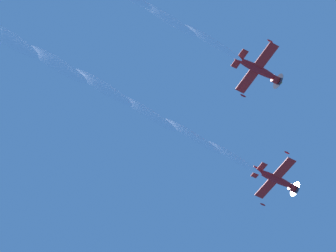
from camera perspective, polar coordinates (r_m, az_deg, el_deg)
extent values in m
ellipsoid|color=red|center=(92.64, 9.41, -4.60)|extent=(6.06, 4.58, 2.24)
cylinder|color=red|center=(94.05, 10.84, -5.34)|extent=(1.36, 1.63, 1.43)
cone|color=yellow|center=(94.36, 11.15, -5.50)|extent=(0.87, 0.91, 0.72)
cylinder|color=#3F3F47|center=(94.28, 11.08, -5.46)|extent=(1.39, 2.57, 2.86)
cube|color=red|center=(92.40, 9.36, -4.56)|extent=(5.62, 7.08, 3.15)
ellipsoid|color=red|center=(92.10, 8.31, -6.83)|extent=(0.88, 0.73, 0.43)
ellipsoid|color=red|center=(92.88, 10.40, -2.31)|extent=(0.88, 0.73, 0.43)
cube|color=red|center=(91.40, 7.99, -3.86)|extent=(2.34, 2.75, 1.23)
cube|color=red|center=(91.81, 7.83, -3.82)|extent=(1.04, 1.05, 1.20)
ellipsoid|color=#1E232D|center=(93.13, 9.44, -4.65)|extent=(1.64, 1.53, 1.04)
ellipsoid|color=red|center=(86.27, 7.84, 4.98)|extent=(6.01, 4.56, 2.34)
cylinder|color=red|center=(87.45, 9.39, 4.05)|extent=(1.32, 1.61, 1.42)
cone|color=yellow|center=(87.71, 9.72, 3.86)|extent=(0.85, 0.90, 0.72)
cylinder|color=#3F3F47|center=(87.65, 9.64, 3.90)|extent=(1.32, 2.55, 2.80)
cube|color=red|center=(86.05, 7.78, 5.04)|extent=(5.68, 7.17, 2.83)
ellipsoid|color=red|center=(85.36, 6.61, 2.66)|extent=(0.87, 0.73, 0.44)
ellipsoid|color=red|center=(86.91, 8.95, 7.38)|extent=(0.87, 0.73, 0.44)
cube|color=red|center=(85.26, 6.30, 5.88)|extent=(2.36, 2.78, 1.12)
cube|color=red|center=(85.69, 6.14, 5.90)|extent=(0.99, 1.03, 1.23)
ellipsoid|color=#1E232D|center=(86.74, 7.88, 4.89)|extent=(1.62, 1.52, 1.05)
ellipsoid|color=white|center=(89.83, 5.89, -2.81)|extent=(7.69, 5.83, 2.21)
ellipsoid|color=white|center=(87.35, 2.21, -0.89)|extent=(7.81, 5.99, 2.38)
ellipsoid|color=white|center=(85.43, -1.70, 1.10)|extent=(7.94, 6.15, 2.56)
ellipsoid|color=white|center=(84.04, -5.68, 3.39)|extent=(8.06, 6.31, 2.73)
ellipsoid|color=white|center=(83.15, -9.66, 5.36)|extent=(8.18, 6.47, 2.91)
ellipsoid|color=white|center=(82.81, -13.82, 7.48)|extent=(8.31, 6.63, 3.08)
ellipsoid|color=white|center=(83.89, 3.98, 7.32)|extent=(7.69, 5.83, 2.21)
ellipsoid|color=white|center=(82.62, -0.04, 9.43)|extent=(7.81, 5.99, 2.38)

